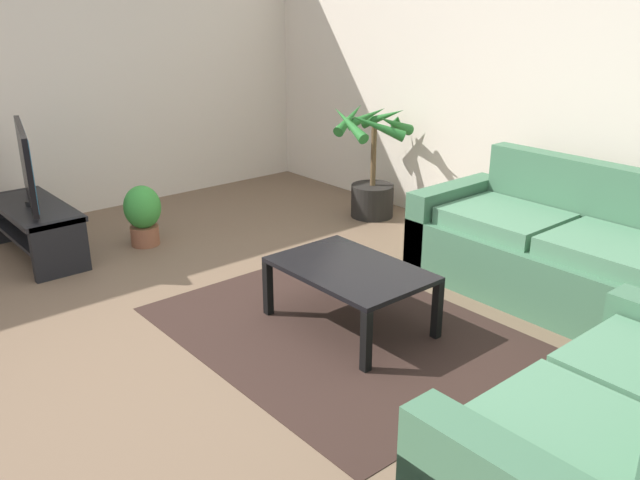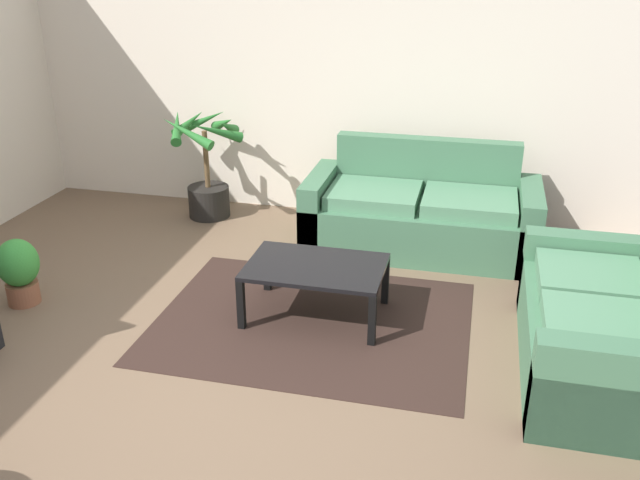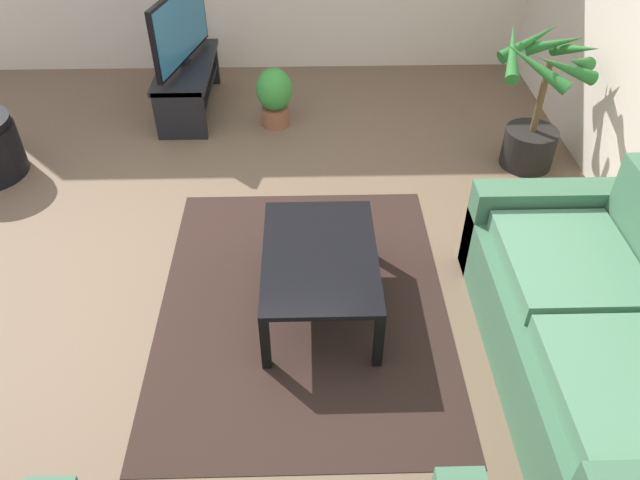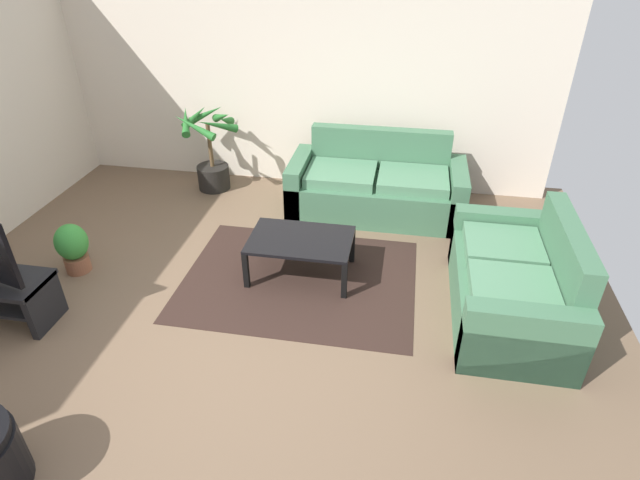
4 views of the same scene
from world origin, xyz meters
The scene contains 8 objects.
ground_plane centered at (0.00, 0.00, 0.00)m, with size 6.60×6.60×0.00m, color brown.
wall_back centered at (0.00, 3.00, 1.35)m, with size 6.00×0.06×2.70m, color beige.
couch_main centered at (0.98, 2.28, 0.30)m, with size 1.98×0.90×0.90m.
couch_loveseat centered at (2.28, 0.63, 0.30)m, with size 0.90×1.64×0.90m.
coffee_table centered at (0.38, 0.89, 0.35)m, with size 0.97×0.64×0.40m.
area_rug centered at (0.38, 0.79, 0.00)m, with size 2.20×1.70×0.01m, color black.
potted_palm centered at (-1.11, 2.54, 0.46)m, with size 0.77×0.73×1.05m.
potted_plant_small centered at (-1.79, 0.56, 0.28)m, with size 0.30×0.30×0.51m.
Camera 4 is at (1.27, -3.10, 2.93)m, focal length 28.78 mm.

